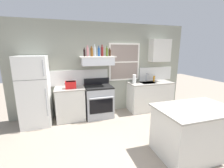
# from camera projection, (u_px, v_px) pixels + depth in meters

# --- Properties ---
(ground_plane) EXTENTS (16.00, 16.00, 0.00)m
(ground_plane) POSITION_uv_depth(u_px,v_px,m) (133.00, 154.00, 2.82)
(ground_plane) COLOR gray
(back_wall) EXTENTS (5.40, 0.11, 2.70)m
(back_wall) POSITION_uv_depth(u_px,v_px,m) (105.00, 69.00, 4.61)
(back_wall) COLOR gray
(back_wall) RESTS_ON ground_plane
(refrigerator) EXTENTS (0.70, 0.72, 1.78)m
(refrigerator) POSITION_uv_depth(u_px,v_px,m) (35.00, 91.00, 3.81)
(refrigerator) COLOR white
(refrigerator) RESTS_ON ground_plane
(counter_left_of_stove) EXTENTS (0.79, 0.63, 0.91)m
(counter_left_of_stove) POSITION_uv_depth(u_px,v_px,m) (71.00, 103.00, 4.20)
(counter_left_of_stove) COLOR silver
(counter_left_of_stove) RESTS_ON ground_plane
(toaster) EXTENTS (0.30, 0.20, 0.19)m
(toaster) POSITION_uv_depth(u_px,v_px,m) (71.00, 85.00, 4.03)
(toaster) COLOR red
(toaster) RESTS_ON counter_left_of_stove
(stove_range) EXTENTS (0.76, 0.69, 1.09)m
(stove_range) POSITION_uv_depth(u_px,v_px,m) (99.00, 101.00, 4.39)
(stove_range) COLOR #9EA0A5
(stove_range) RESTS_ON ground_plane
(range_hood_shelf) EXTENTS (0.96, 0.52, 0.24)m
(range_hood_shelf) POSITION_uv_depth(u_px,v_px,m) (97.00, 61.00, 4.23)
(range_hood_shelf) COLOR silver
(bottle_balsamic_dark) EXTENTS (0.06, 0.06, 0.23)m
(bottle_balsamic_dark) POSITION_uv_depth(u_px,v_px,m) (84.00, 53.00, 4.07)
(bottle_balsamic_dark) COLOR black
(bottle_balsamic_dark) RESTS_ON range_hood_shelf
(bottle_rose_pink) EXTENTS (0.07, 0.07, 0.30)m
(bottle_rose_pink) POSITION_uv_depth(u_px,v_px,m) (88.00, 52.00, 4.11)
(bottle_rose_pink) COLOR #C67F84
(bottle_rose_pink) RESTS_ON range_hood_shelf
(bottle_amber_wine) EXTENTS (0.07, 0.07, 0.27)m
(bottle_amber_wine) POSITION_uv_depth(u_px,v_px,m) (92.00, 52.00, 4.09)
(bottle_amber_wine) COLOR brown
(bottle_amber_wine) RESTS_ON range_hood_shelf
(bottle_clear_tall) EXTENTS (0.06, 0.06, 0.33)m
(bottle_clear_tall) POSITION_uv_depth(u_px,v_px,m) (95.00, 51.00, 4.21)
(bottle_clear_tall) COLOR silver
(bottle_clear_tall) RESTS_ON range_hood_shelf
(bottle_blue_liqueur) EXTENTS (0.07, 0.07, 0.28)m
(bottle_blue_liqueur) POSITION_uv_depth(u_px,v_px,m) (99.00, 52.00, 4.18)
(bottle_blue_liqueur) COLOR #1E478C
(bottle_blue_liqueur) RESTS_ON range_hood_shelf
(bottle_red_label_wine) EXTENTS (0.07, 0.07, 0.31)m
(bottle_red_label_wine) POSITION_uv_depth(u_px,v_px,m) (102.00, 51.00, 4.24)
(bottle_red_label_wine) COLOR maroon
(bottle_red_label_wine) RESTS_ON range_hood_shelf
(bottle_olive_oil_square) EXTENTS (0.06, 0.06, 0.28)m
(bottle_olive_oil_square) POSITION_uv_depth(u_px,v_px,m) (107.00, 52.00, 4.20)
(bottle_olive_oil_square) COLOR #4C601E
(bottle_olive_oil_square) RESTS_ON range_hood_shelf
(bottle_brown_stout) EXTENTS (0.06, 0.06, 0.23)m
(bottle_brown_stout) POSITION_uv_depth(u_px,v_px,m) (110.00, 53.00, 4.30)
(bottle_brown_stout) COLOR #381E0F
(bottle_brown_stout) RESTS_ON range_hood_shelf
(counter_right_with_sink) EXTENTS (1.43, 0.63, 0.91)m
(counter_right_with_sink) POSITION_uv_depth(u_px,v_px,m) (150.00, 96.00, 4.91)
(counter_right_with_sink) COLOR silver
(counter_right_with_sink) RESTS_ON ground_plane
(sink_faucet) EXTENTS (0.03, 0.17, 0.28)m
(sink_faucet) POSITION_uv_depth(u_px,v_px,m) (147.00, 77.00, 4.83)
(sink_faucet) COLOR silver
(sink_faucet) RESTS_ON counter_right_with_sink
(paper_towel_roll) EXTENTS (0.11, 0.11, 0.27)m
(paper_towel_roll) POSITION_uv_depth(u_px,v_px,m) (134.00, 79.00, 4.62)
(paper_towel_roll) COLOR white
(paper_towel_roll) RESTS_ON counter_right_with_sink
(dish_soap_bottle) EXTENTS (0.06, 0.06, 0.18)m
(dish_soap_bottle) POSITION_uv_depth(u_px,v_px,m) (154.00, 79.00, 4.93)
(dish_soap_bottle) COLOR orange
(dish_soap_bottle) RESTS_ON counter_right_with_sink
(kitchen_island) EXTENTS (1.40, 0.90, 0.91)m
(kitchen_island) POSITION_uv_depth(u_px,v_px,m) (193.00, 131.00, 2.78)
(kitchen_island) COLOR silver
(kitchen_island) RESTS_ON ground_plane
(upper_cabinet_right) EXTENTS (0.64, 0.32, 0.70)m
(upper_cabinet_right) POSITION_uv_depth(u_px,v_px,m) (160.00, 51.00, 4.82)
(upper_cabinet_right) COLOR silver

